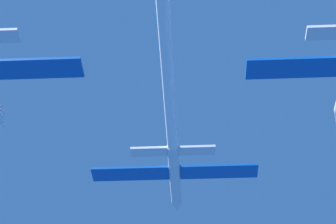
# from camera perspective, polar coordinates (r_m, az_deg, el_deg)

# --- Properties ---
(jet_lead) EXTENTS (16.32, 47.00, 2.70)m
(jet_lead) POSITION_cam_1_polar(r_m,az_deg,el_deg) (53.97, 0.09, 1.65)
(jet_lead) COLOR silver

